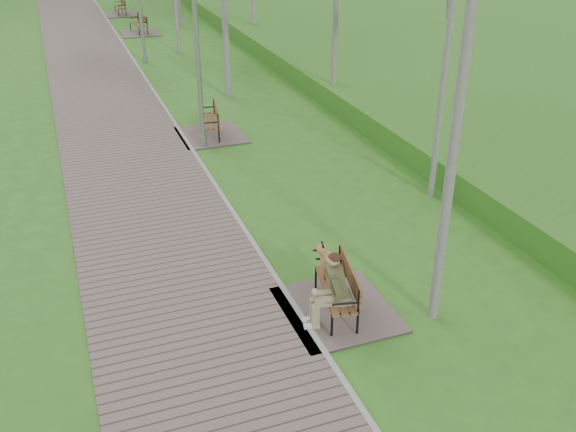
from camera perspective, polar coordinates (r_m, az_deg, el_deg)
name	(u,v)px	position (r m, az deg, el deg)	size (l,w,h in m)	color
ground	(221,195)	(15.45, -5.95, 1.86)	(120.00, 120.00, 0.00)	#3A6F25
walkway	(78,30)	(35.71, -18.20, 15.41)	(3.50, 67.00, 0.04)	#73615D
kerb	(113,28)	(35.83, -15.33, 15.83)	(0.10, 67.00, 0.05)	#999993
embankment	(336,18)	(37.49, 4.25, 17.11)	(14.00, 70.00, 1.60)	#44932A
bench_main	(334,292)	(11.02, 4.12, -6.73)	(1.83, 2.03, 1.60)	#73615D
bench_second	(210,129)	(19.21, -6.98, 7.67)	(1.84, 2.05, 1.13)	#73615D
bench_third	(139,29)	(34.14, -13.09, 15.86)	(1.84, 2.04, 1.13)	#73615D
bench_far	(121,11)	(39.65, -14.66, 17.20)	(1.76, 1.95, 1.08)	#73615D
lamp_post_near	(197,51)	(17.69, -8.06, 14.32)	(0.22, 0.22, 5.79)	gray
lamp_post_second	(139,0)	(27.73, -13.09, 18.20)	(0.21, 0.21, 5.40)	gray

